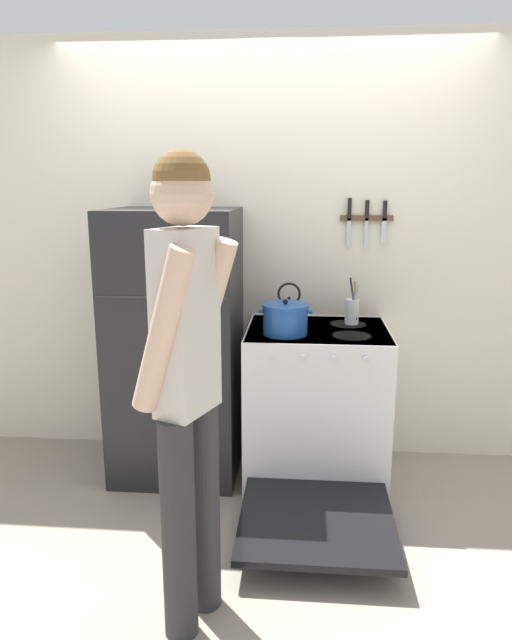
# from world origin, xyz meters

# --- Properties ---
(ground_plane) EXTENTS (14.00, 14.00, 0.00)m
(ground_plane) POSITION_xyz_m (0.00, 0.00, 0.00)
(ground_plane) COLOR gray
(wall_back) EXTENTS (10.00, 0.06, 2.55)m
(wall_back) POSITION_xyz_m (0.00, 0.03, 1.27)
(wall_back) COLOR silver
(wall_back) RESTS_ON ground_plane
(refrigerator) EXTENTS (0.72, 0.67, 1.56)m
(refrigerator) POSITION_xyz_m (-0.52, -0.32, 0.78)
(refrigerator) COLOR black
(refrigerator) RESTS_ON ground_plane
(stove_range) EXTENTS (0.80, 1.38, 0.90)m
(stove_range) POSITION_xyz_m (0.30, -0.37, 0.45)
(stove_range) COLOR white
(stove_range) RESTS_ON ground_plane
(dutch_oven_pot) EXTENTS (0.30, 0.25, 0.19)m
(dutch_oven_pot) POSITION_xyz_m (0.12, -0.46, 0.98)
(dutch_oven_pot) COLOR #1E4C9E
(dutch_oven_pot) RESTS_ON stove_range
(tea_kettle) EXTENTS (0.22, 0.18, 0.24)m
(tea_kettle) POSITION_xyz_m (0.13, -0.20, 0.97)
(tea_kettle) COLOR silver
(tea_kettle) RESTS_ON stove_range
(utensil_jar) EXTENTS (0.08, 0.08, 0.28)m
(utensil_jar) POSITION_xyz_m (0.50, -0.19, 0.98)
(utensil_jar) COLOR silver
(utensil_jar) RESTS_ON stove_range
(person) EXTENTS (0.38, 0.44, 1.81)m
(person) POSITION_xyz_m (-0.20, -1.55, 1.03)
(person) COLOR #2D2D30
(person) RESTS_ON ground_plane
(wall_knife_strip) EXTENTS (0.31, 0.03, 0.29)m
(wall_knife_strip) POSITION_xyz_m (0.58, -0.02, 1.51)
(wall_knife_strip) COLOR brown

